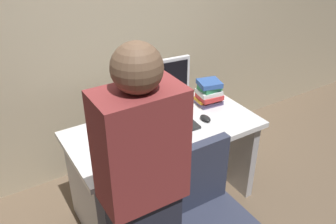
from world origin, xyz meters
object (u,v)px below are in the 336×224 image
object	(u,v)px
desk	(164,153)
mouse	(205,118)
monitor	(154,88)
cup_near_keyboard	(111,156)
cup_by_monitor	(102,131)
keyboard	(170,131)
book_stack	(209,93)
person_at_desk	(143,197)

from	to	relation	value
desk	mouse	bearing A→B (deg)	-13.65
monitor	cup_near_keyboard	size ratio (longest dim) A/B	6.04
mouse	cup_by_monitor	xyz separation A→B (m)	(-0.73, 0.19, 0.03)
mouse	keyboard	bearing A→B (deg)	-179.44
book_stack	mouse	bearing A→B (deg)	-132.14
keyboard	cup_by_monitor	size ratio (longest dim) A/B	4.65
desk	cup_near_keyboard	bearing A→B (deg)	-160.11
desk	monitor	world-z (taller)	monitor
mouse	cup_near_keyboard	xyz separation A→B (m)	(-0.79, -0.10, 0.03)
keyboard	cup_by_monitor	xyz separation A→B (m)	(-0.42, 0.20, 0.04)
cup_by_monitor	cup_near_keyboard	bearing A→B (deg)	-101.36
desk	cup_near_keyboard	distance (m)	0.58
monitor	keyboard	world-z (taller)	monitor
keyboard	cup_near_keyboard	size ratio (longest dim) A/B	4.81
desk	mouse	xyz separation A→B (m)	(0.31, -0.07, 0.24)
keyboard	book_stack	world-z (taller)	book_stack
cup_by_monitor	book_stack	size ratio (longest dim) A/B	0.44
cup_near_keyboard	cup_by_monitor	distance (m)	0.30
cup_near_keyboard	keyboard	bearing A→B (deg)	11.42
keyboard	book_stack	size ratio (longest dim) A/B	2.06
keyboard	cup_near_keyboard	xyz separation A→B (m)	(-0.48, -0.10, 0.03)
mouse	book_stack	size ratio (longest dim) A/B	0.48
mouse	person_at_desk	bearing A→B (deg)	-144.80
keyboard	mouse	world-z (taller)	mouse
person_at_desk	monitor	bearing A→B (deg)	56.70
book_stack	cup_near_keyboard	bearing A→B (deg)	-163.38
desk	keyboard	bearing A→B (deg)	-91.77
keyboard	mouse	bearing A→B (deg)	3.24
cup_by_monitor	monitor	bearing A→B (deg)	1.44
monitor	person_at_desk	bearing A→B (deg)	-123.30
mouse	cup_by_monitor	bearing A→B (deg)	165.08
person_at_desk	monitor	distance (m)	0.95
monitor	mouse	size ratio (longest dim) A/B	5.40
person_at_desk	cup_near_keyboard	size ratio (longest dim) A/B	18.34
desk	cup_by_monitor	bearing A→B (deg)	164.16
person_at_desk	monitor	xyz separation A→B (m)	(0.52, 0.79, 0.14)
keyboard	cup_near_keyboard	world-z (taller)	cup_near_keyboard
cup_near_keyboard	book_stack	xyz separation A→B (m)	(0.96, 0.29, 0.05)
desk	cup_near_keyboard	xyz separation A→B (m)	(-0.48, -0.17, 0.27)
keyboard	desk	bearing A→B (deg)	90.91
keyboard	cup_near_keyboard	bearing A→B (deg)	-165.90
monitor	keyboard	xyz separation A→B (m)	(-0.00, -0.21, -0.25)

